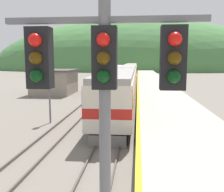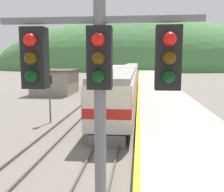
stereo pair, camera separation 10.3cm
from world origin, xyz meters
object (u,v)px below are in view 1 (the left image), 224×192
(carriage_third, at_px, (131,71))
(carriage_second, at_px, (128,76))
(express_train_lead_car, at_px, (119,91))
(signal_mast_main, at_px, (105,97))
(siding_train, at_px, (113,74))
(signal_post_siding, at_px, (49,89))

(carriage_third, bearing_deg, carriage_second, -90.00)
(express_train_lead_car, height_order, carriage_second, express_train_lead_car)
(carriage_third, distance_m, signal_mast_main, 65.05)
(siding_train, height_order, signal_mast_main, signal_mast_main)
(carriage_second, relative_size, carriage_third, 1.00)
(carriage_second, relative_size, signal_mast_main, 3.23)
(siding_train, xyz_separation_m, signal_mast_main, (5.08, -54.71, 2.67))
(express_train_lead_car, xyz_separation_m, carriage_second, (0.00, 22.08, -0.01))
(carriage_second, xyz_separation_m, siding_train, (-3.87, 12.29, -0.34))
(express_train_lead_car, height_order, signal_mast_main, signal_mast_main)
(carriage_third, xyz_separation_m, siding_train, (-3.87, -10.29, -0.34))
(express_train_lead_car, distance_m, siding_train, 34.59)
(carriage_third, height_order, signal_mast_main, signal_mast_main)
(carriage_second, bearing_deg, signal_post_siding, -101.67)
(carriage_second, bearing_deg, express_train_lead_car, -90.00)
(express_train_lead_car, bearing_deg, signal_post_siding, -143.01)
(siding_train, xyz_separation_m, signal_post_siding, (-1.53, -38.44, 0.96))
(carriage_third, bearing_deg, express_train_lead_car, -90.00)
(siding_train, distance_m, signal_mast_main, 55.01)
(carriage_third, height_order, signal_post_siding, carriage_third)
(carriage_second, relative_size, signal_post_siding, 5.45)
(express_train_lead_car, distance_m, carriage_second, 22.08)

